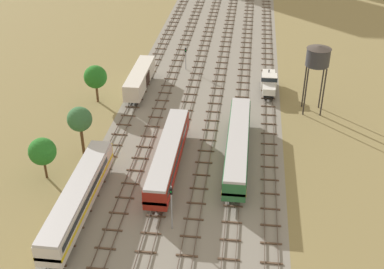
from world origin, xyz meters
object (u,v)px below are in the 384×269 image
at_px(diesel_railcar_far_left_nearest, 78,196).
at_px(water_tower, 318,57).
at_px(diesel_railcar_centre_left_near, 168,154).
at_px(signal_post_nearest, 171,203).
at_px(passenger_coach_centre_right_mid, 238,144).
at_px(freight_boxcar_far_left_midfar, 140,78).
at_px(shunter_loco_right_far, 269,81).
at_px(signal_post_near, 186,55).

bearing_deg(diesel_railcar_far_left_nearest, water_tower, 45.46).
relative_size(diesel_railcar_centre_left_near, signal_post_nearest, 3.43).
xyz_separation_m(passenger_coach_centre_right_mid, freight_boxcar_far_left_midfar, (-17.98, 20.09, -0.16)).
relative_size(freight_boxcar_far_left_midfar, shunter_loco_right_far, 1.65).
distance_m(diesel_railcar_centre_left_near, signal_post_near, 34.22).
xyz_separation_m(shunter_loco_right_far, water_tower, (6.91, -6.40, 7.47)).
relative_size(shunter_loco_right_far, water_tower, 0.75).
height_order(shunter_loco_right_far, water_tower, water_tower).
relative_size(diesel_railcar_far_left_nearest, diesel_railcar_centre_left_near, 1.00).
distance_m(freight_boxcar_far_left_midfar, signal_post_nearest, 37.14).
distance_m(freight_boxcar_far_left_midfar, signal_post_near, 12.28).
distance_m(diesel_railcar_centre_left_near, shunter_loco_right_far, 29.40).
height_order(passenger_coach_centre_right_mid, signal_post_near, signal_post_near).
distance_m(diesel_railcar_far_left_nearest, signal_post_near, 44.80).
bearing_deg(diesel_railcar_centre_left_near, diesel_railcar_far_left_nearest, -131.56).
relative_size(diesel_railcar_centre_left_near, water_tower, 1.81).
bearing_deg(signal_post_near, signal_post_nearest, -84.37).
bearing_deg(freight_boxcar_far_left_midfar, passenger_coach_centre_right_mid, -48.17).
relative_size(passenger_coach_centre_right_mid, water_tower, 1.94).
relative_size(diesel_railcar_far_left_nearest, freight_boxcar_far_left_midfar, 1.46).
relative_size(diesel_railcar_centre_left_near, passenger_coach_centre_right_mid, 0.93).
xyz_separation_m(diesel_railcar_far_left_nearest, signal_post_near, (6.75, 44.29, 0.31)).
bearing_deg(diesel_railcar_centre_left_near, shunter_loco_right_far, 62.68).
xyz_separation_m(diesel_railcar_centre_left_near, shunter_loco_right_far, (13.49, 26.12, -0.59)).
height_order(shunter_loco_right_far, signal_post_nearest, signal_post_nearest).
distance_m(freight_boxcar_far_left_midfar, water_tower, 30.50).
bearing_deg(freight_boxcar_far_left_midfar, signal_post_near, 56.70).
relative_size(diesel_railcar_centre_left_near, shunter_loco_right_far, 2.42).
relative_size(shunter_loco_right_far, signal_post_nearest, 1.41).
height_order(diesel_railcar_far_left_nearest, diesel_railcar_centre_left_near, same).
xyz_separation_m(diesel_railcar_centre_left_near, passenger_coach_centre_right_mid, (8.99, 3.79, 0.02)).
relative_size(diesel_railcar_far_left_nearest, signal_post_near, 4.55).
bearing_deg(water_tower, signal_post_nearest, -120.18).
height_order(passenger_coach_centre_right_mid, signal_post_nearest, signal_post_nearest).
bearing_deg(freight_boxcar_far_left_midfar, signal_post_nearest, -72.38).
relative_size(diesel_railcar_centre_left_near, signal_post_near, 4.55).
height_order(diesel_railcar_far_left_nearest, shunter_loco_right_far, diesel_railcar_far_left_nearest).
xyz_separation_m(signal_post_nearest, signal_post_near, (-4.50, 45.64, -0.86)).
bearing_deg(passenger_coach_centre_right_mid, signal_post_near, 110.32).
bearing_deg(diesel_railcar_far_left_nearest, signal_post_nearest, -6.85).
bearing_deg(water_tower, signal_post_near, 147.51).
bearing_deg(diesel_railcar_far_left_nearest, signal_post_near, 81.34).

